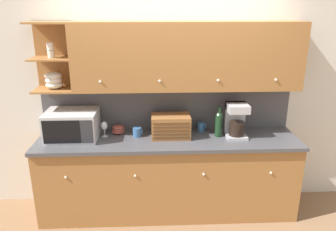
{
  "coord_description": "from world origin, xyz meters",
  "views": [
    {
      "loc": [
        -0.15,
        -3.59,
        2.27
      ],
      "look_at": [
        0.0,
        -0.21,
        1.14
      ],
      "focal_mm": 35.0,
      "sensor_mm": 36.0,
      "label": 1
    }
  ],
  "objects_px": {
    "wine_glass": "(104,126)",
    "wine_bottle": "(219,123)",
    "mug": "(137,132)",
    "bread_box": "(171,126)",
    "bowl_stack_on_counter": "(118,129)",
    "microwave": "(72,125)",
    "mug_blue_second": "(201,127)",
    "coffee_maker": "(236,120)"
  },
  "relations": [
    {
      "from": "wine_glass",
      "to": "wine_bottle",
      "type": "bearing_deg",
      "value": -2.07
    },
    {
      "from": "mug",
      "to": "bread_box",
      "type": "bearing_deg",
      "value": -3.71
    },
    {
      "from": "bowl_stack_on_counter",
      "to": "mug",
      "type": "height_order",
      "value": "mug"
    },
    {
      "from": "mug",
      "to": "wine_bottle",
      "type": "height_order",
      "value": "wine_bottle"
    },
    {
      "from": "microwave",
      "to": "mug_blue_second",
      "type": "relative_size",
      "value": 5.16
    },
    {
      "from": "wine_glass",
      "to": "coffee_maker",
      "type": "distance_m",
      "value": 1.44
    },
    {
      "from": "bowl_stack_on_counter",
      "to": "wine_bottle",
      "type": "xyz_separation_m",
      "value": [
        1.11,
        -0.14,
        0.11
      ]
    },
    {
      "from": "bowl_stack_on_counter",
      "to": "wine_bottle",
      "type": "bearing_deg",
      "value": -7.15
    },
    {
      "from": "mug_blue_second",
      "to": "wine_bottle",
      "type": "bearing_deg",
      "value": -43.68
    },
    {
      "from": "bread_box",
      "to": "mug_blue_second",
      "type": "xyz_separation_m",
      "value": [
        0.36,
        0.15,
        -0.07
      ]
    },
    {
      "from": "mug_blue_second",
      "to": "coffee_maker",
      "type": "relative_size",
      "value": 0.28
    },
    {
      "from": "microwave",
      "to": "mug_blue_second",
      "type": "bearing_deg",
      "value": 6.31
    },
    {
      "from": "wine_bottle",
      "to": "mug_blue_second",
      "type": "bearing_deg",
      "value": 136.32
    },
    {
      "from": "coffee_maker",
      "to": "mug",
      "type": "bearing_deg",
      "value": 177.83
    },
    {
      "from": "mug_blue_second",
      "to": "coffee_maker",
      "type": "height_order",
      "value": "coffee_maker"
    },
    {
      "from": "mug",
      "to": "mug_blue_second",
      "type": "relative_size",
      "value": 0.99
    },
    {
      "from": "bread_box",
      "to": "mug_blue_second",
      "type": "relative_size",
      "value": 3.99
    },
    {
      "from": "mug_blue_second",
      "to": "wine_glass",
      "type": "bearing_deg",
      "value": -173.91
    },
    {
      "from": "bowl_stack_on_counter",
      "to": "bread_box",
      "type": "xyz_separation_m",
      "value": [
        0.59,
        -0.13,
        0.08
      ]
    },
    {
      "from": "mug_blue_second",
      "to": "wine_bottle",
      "type": "height_order",
      "value": "wine_bottle"
    },
    {
      "from": "bread_box",
      "to": "wine_glass",
      "type": "bearing_deg",
      "value": 176.95
    },
    {
      "from": "wine_bottle",
      "to": "coffee_maker",
      "type": "xyz_separation_m",
      "value": [
        0.19,
        -0.01,
        0.04
      ]
    },
    {
      "from": "bread_box",
      "to": "bowl_stack_on_counter",
      "type": "bearing_deg",
      "value": 167.24
    },
    {
      "from": "wine_bottle",
      "to": "microwave",
      "type": "bearing_deg",
      "value": 179.86
    },
    {
      "from": "wine_bottle",
      "to": "wine_glass",
      "type": "bearing_deg",
      "value": 177.93
    },
    {
      "from": "wine_glass",
      "to": "mug_blue_second",
      "type": "relative_size",
      "value": 1.66
    },
    {
      "from": "microwave",
      "to": "wine_bottle",
      "type": "distance_m",
      "value": 1.59
    },
    {
      "from": "microwave",
      "to": "wine_bottle",
      "type": "relative_size",
      "value": 1.6
    },
    {
      "from": "mug_blue_second",
      "to": "wine_bottle",
      "type": "relative_size",
      "value": 0.31
    },
    {
      "from": "wine_glass",
      "to": "coffee_maker",
      "type": "bearing_deg",
      "value": -2.22
    },
    {
      "from": "bread_box",
      "to": "wine_bottle",
      "type": "distance_m",
      "value": 0.53
    },
    {
      "from": "bowl_stack_on_counter",
      "to": "bread_box",
      "type": "bearing_deg",
      "value": -12.76
    },
    {
      "from": "microwave",
      "to": "bread_box",
      "type": "distance_m",
      "value": 1.06
    },
    {
      "from": "bread_box",
      "to": "mug_blue_second",
      "type": "bearing_deg",
      "value": 23.39
    },
    {
      "from": "wine_glass",
      "to": "mug_blue_second",
      "type": "distance_m",
      "value": 1.09
    },
    {
      "from": "wine_glass",
      "to": "bread_box",
      "type": "height_order",
      "value": "bread_box"
    },
    {
      "from": "wine_bottle",
      "to": "mug",
      "type": "bearing_deg",
      "value": 178.06
    },
    {
      "from": "wine_bottle",
      "to": "coffee_maker",
      "type": "height_order",
      "value": "coffee_maker"
    },
    {
      "from": "coffee_maker",
      "to": "wine_bottle",
      "type": "bearing_deg",
      "value": 176.77
    },
    {
      "from": "wine_glass",
      "to": "bowl_stack_on_counter",
      "type": "xyz_separation_m",
      "value": [
        0.14,
        0.09,
        -0.07
      ]
    },
    {
      "from": "microwave",
      "to": "coffee_maker",
      "type": "distance_m",
      "value": 1.78
    },
    {
      "from": "wine_glass",
      "to": "mug_blue_second",
      "type": "height_order",
      "value": "wine_glass"
    }
  ]
}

